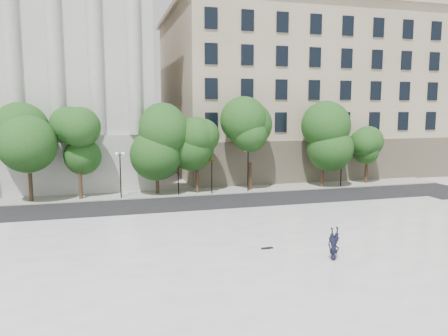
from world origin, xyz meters
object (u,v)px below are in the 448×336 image
Objects in this scene: traffic_light_west at (178,160)px; person_lying at (334,255)px; traffic_light_east at (212,158)px; skateboard at (267,248)px.

person_lying is (4.85, -21.55, -2.97)m from traffic_light_west.
skateboard is at bearing -93.95° from traffic_light_east.
traffic_light_east is at bearing -0.00° from traffic_light_west.
traffic_light_east reaches higher than skateboard.
traffic_light_east is at bearing 95.32° from person_lying.
traffic_light_west is at bearing 104.08° from person_lying.
traffic_light_west is 1.00× the size of traffic_light_east.
person_lying is 3.91m from skateboard.
traffic_light_west is at bearing 94.62° from skateboard.
traffic_light_east is 21.81m from person_lying.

